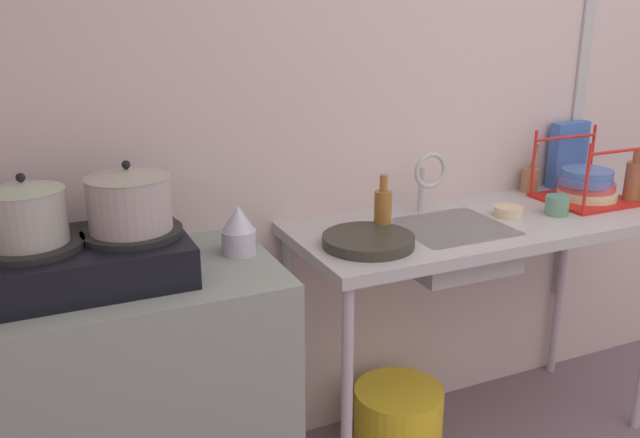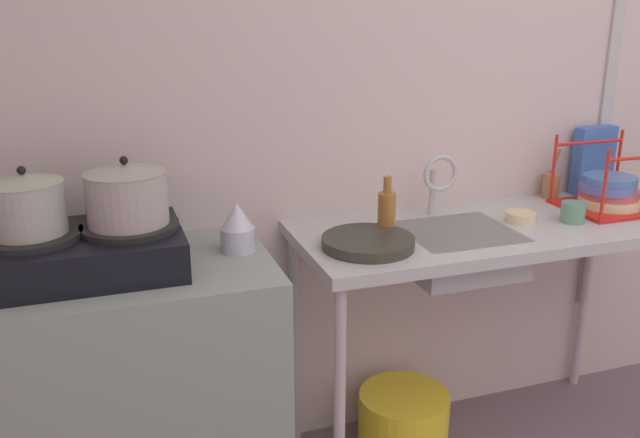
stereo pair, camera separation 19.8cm
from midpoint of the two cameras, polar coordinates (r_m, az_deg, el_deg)
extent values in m
cube|color=beige|center=(2.78, 18.51, 9.64)|extent=(5.48, 0.10, 2.55)
cube|color=#AEADAC|center=(2.97, 25.34, 11.81)|extent=(0.05, 0.01, 2.04)
cube|color=gray|center=(2.21, -17.04, -15.29)|extent=(1.18, 0.56, 0.89)
cube|color=#AEADAC|center=(2.44, 16.64, -0.93)|extent=(1.38, 0.56, 0.04)
cylinder|color=#B4A8B0|center=(2.15, 4.40, -16.15)|extent=(0.04, 0.04, 0.85)
cylinder|color=#A9ACAE|center=(2.53, 0.11, -10.46)|extent=(0.04, 0.04, 0.85)
cylinder|color=#B5A8B3|center=(3.16, 23.21, -6.01)|extent=(0.04, 0.04, 0.85)
cube|color=black|center=(1.99, -16.73, -2.83)|extent=(0.55, 0.38, 0.11)
cylinder|color=black|center=(1.97, -20.72, -1.40)|extent=(0.28, 0.28, 0.02)
cylinder|color=black|center=(1.98, -13.09, -0.64)|extent=(0.28, 0.28, 0.02)
cylinder|color=#A09E94|center=(1.95, -20.98, 0.84)|extent=(0.20, 0.20, 0.14)
cone|color=#98A68B|center=(1.93, -21.25, 3.18)|extent=(0.21, 0.21, 0.02)
sphere|color=black|center=(1.92, -21.32, 3.82)|extent=(0.02, 0.02, 0.02)
cylinder|color=#A59893|center=(1.95, -13.26, 1.70)|extent=(0.23, 0.23, 0.15)
cone|color=#9A9A87|center=(1.93, -13.44, 4.16)|extent=(0.23, 0.23, 0.02)
sphere|color=black|center=(1.92, -13.49, 4.82)|extent=(0.02, 0.02, 0.02)
cylinder|color=#B9B9CA|center=(2.08, -4.28, -1.76)|extent=(0.11, 0.11, 0.08)
cone|color=#B9B9CA|center=(2.06, -4.33, 0.26)|extent=(0.10, 0.10, 0.08)
cube|color=#AEADAC|center=(2.36, 13.91, -2.63)|extent=(0.37, 0.34, 0.14)
cylinder|color=#AEADAC|center=(2.47, 11.70, 2.22)|extent=(0.02, 0.02, 0.17)
torus|color=#AEADAC|center=(2.41, 12.51, 3.78)|extent=(0.13, 0.02, 0.13)
cylinder|color=#323128|center=(2.12, 6.76, -2.02)|extent=(0.29, 0.29, 0.03)
cylinder|color=red|center=(2.54, 25.04, 2.44)|extent=(0.01, 0.01, 0.27)
cylinder|color=red|center=(2.74, 21.14, 3.94)|extent=(0.01, 0.01, 0.27)
cylinder|color=red|center=(2.94, 25.72, 4.26)|extent=(0.01, 0.01, 0.27)
cylinder|color=red|center=(2.82, 23.74, 5.94)|extent=(0.30, 0.01, 0.01)
cube|color=red|center=(2.77, 25.06, 0.89)|extent=(0.32, 0.30, 0.01)
cylinder|color=beige|center=(2.77, 25.18, 1.32)|extent=(0.23, 0.23, 0.03)
cylinder|color=#BD4A4B|center=(2.77, 25.16, 1.97)|extent=(0.21, 0.21, 0.03)
cylinder|color=#5666AD|center=(2.75, 25.09, 2.45)|extent=(0.20, 0.20, 0.03)
cylinder|color=#466CB1|center=(2.75, 25.25, 2.95)|extent=(0.19, 0.19, 0.03)
cylinder|color=slate|center=(2.55, 22.74, 0.49)|extent=(0.08, 0.08, 0.07)
cylinder|color=beige|center=(2.49, 18.86, 0.11)|extent=(0.10, 0.10, 0.04)
cylinder|color=#965F27|center=(2.23, 8.19, 0.38)|extent=(0.06, 0.06, 0.14)
cylinder|color=#965F27|center=(2.20, 8.30, 2.86)|extent=(0.03, 0.03, 0.06)
cube|color=#3D68BA|center=(2.95, 23.93, 4.56)|extent=(0.18, 0.07, 0.27)
cylinder|color=#9F6F48|center=(2.83, 20.87, 2.64)|extent=(0.07, 0.07, 0.10)
cylinder|color=olive|center=(2.82, 21.02, 3.92)|extent=(0.04, 0.04, 0.17)
cylinder|color=yellow|center=(2.67, 9.27, -16.75)|extent=(0.34, 0.34, 0.25)
camera|label=1|loc=(0.10, -87.32, 0.86)|focal=37.81mm
camera|label=2|loc=(0.10, 92.68, -0.86)|focal=37.81mm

